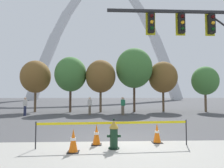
{
  "coord_description": "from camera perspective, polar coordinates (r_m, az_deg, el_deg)",
  "views": [
    {
      "loc": [
        -0.63,
        -7.79,
        1.77
      ],
      "look_at": [
        -0.09,
        5.0,
        2.5
      ],
      "focal_mm": 31.65,
      "sensor_mm": 36.0,
      "label": 1
    }
  ],
  "objects": [
    {
      "name": "ground_plane",
      "position": [
        8.01,
        2.22,
        -16.03
      ],
      "size": [
        240.0,
        240.0,
        0.0
      ],
      "primitive_type": "plane",
      "color": "#474749"
    },
    {
      "name": "fire_hydrant",
      "position": [
        6.75,
        0.54,
        -14.41
      ],
      "size": [
        0.46,
        0.48,
        0.99
      ],
      "color": "black",
      "rests_on": "ground"
    },
    {
      "name": "caution_tape_barrier",
      "position": [
        6.93,
        0.56,
        -12.8
      ],
      "size": [
        5.21,
        0.35,
        0.9
      ],
      "color": "#232326",
      "rests_on": "ground"
    },
    {
      "name": "traffic_cone_by_hydrant",
      "position": [
        6.47,
        -11.12,
        -15.82
      ],
      "size": [
        0.36,
        0.36,
        0.73
      ],
      "color": "black",
      "rests_on": "ground"
    },
    {
      "name": "traffic_cone_mid_sidewalk",
      "position": [
        7.29,
        -4.49,
        -14.43
      ],
      "size": [
        0.36,
        0.36,
        0.73
      ],
      "color": "black",
      "rests_on": "ground"
    },
    {
      "name": "traffic_cone_curb_edge",
      "position": [
        7.74,
        12.87,
        -13.7
      ],
      "size": [
        0.36,
        0.36,
        0.73
      ],
      "color": "black",
      "rests_on": "ground"
    },
    {
      "name": "traffic_signal_gantry",
      "position": [
        10.54,
        28.91,
        11.6
      ],
      "size": [
        7.82,
        0.44,
        6.0
      ],
      "color": "#232326",
      "rests_on": "ground"
    },
    {
      "name": "monument_arch",
      "position": [
        73.55,
        -1.91,
        11.02
      ],
      "size": [
        55.82,
        3.25,
        45.4
      ],
      "color": "silver",
      "rests_on": "ground"
    },
    {
      "name": "tree_far_left",
      "position": [
        22.4,
        -21.19,
        1.96
      ],
      "size": [
        3.11,
        3.11,
        5.44
      ],
      "color": "brown",
      "rests_on": "ground"
    },
    {
      "name": "tree_left_mid",
      "position": [
        21.21,
        -11.87,
        2.75
      ],
      "size": [
        3.31,
        3.31,
        5.8
      ],
      "color": "#473323",
      "rests_on": "ground"
    },
    {
      "name": "tree_center_left",
      "position": [
        20.74,
        -3.3,
        2.21
      ],
      "size": [
        3.13,
        3.13,
        5.48
      ],
      "color": "brown",
      "rests_on": "ground"
    },
    {
      "name": "tree_center_right",
      "position": [
        21.37,
        6.39,
        4.56
      ],
      "size": [
        3.9,
        3.9,
        6.82
      ],
      "color": "#473323",
      "rests_on": "ground"
    },
    {
      "name": "tree_right_mid",
      "position": [
        22.56,
        14.51,
        1.91
      ],
      "size": [
        3.14,
        3.14,
        5.5
      ],
      "color": "brown",
      "rests_on": "ground"
    },
    {
      "name": "tree_far_right",
      "position": [
        23.39,
        25.29,
        0.86
      ],
      "size": [
        2.78,
        2.78,
        4.86
      ],
      "color": "brown",
      "rests_on": "ground"
    },
    {
      "name": "pedestrian_walking_left",
      "position": [
        18.68,
        -23.82,
        -5.91
      ],
      "size": [
        0.39,
        0.33,
        1.59
      ],
      "color": "#232847",
      "rests_on": "ground"
    },
    {
      "name": "pedestrian_standing_center",
      "position": [
        18.78,
        3.02,
        -6.16
      ],
      "size": [
        0.3,
        0.39,
        1.59
      ],
      "color": "brown",
      "rests_on": "ground"
    },
    {
      "name": "pedestrian_walking_right",
      "position": [
        18.05,
        -6.45,
        -6.27
      ],
      "size": [
        0.39,
        0.37,
        1.59
      ],
      "color": "brown",
      "rests_on": "ground"
    },
    {
      "name": "pedestrian_near_trees",
      "position": [
        17.69,
        3.22,
        -6.34
      ],
      "size": [
        0.39,
        0.33,
        1.59
      ],
      "color": "brown",
      "rests_on": "ground"
    }
  ]
}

